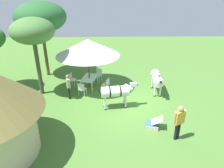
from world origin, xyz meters
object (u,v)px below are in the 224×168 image
(shade_umbrella, at_px, (88,47))
(guest_beside_umbrella, at_px, (68,84))
(patio_chair_west_end, at_px, (106,84))
(acacia_tree_far_lawn, at_px, (33,32))
(patio_chair_near_hut, at_px, (99,74))
(acacia_tree_left_background, at_px, (40,17))
(standing_watcher, at_px, (179,120))
(zebra_by_umbrella, at_px, (157,79))
(patio_chair_near_lawn, at_px, (82,89))
(striped_lounge_chair, at_px, (154,123))
(patio_chair_east_end, at_px, (72,79))
(patio_dining_table, at_px, (89,78))
(zebra_nearest_camera, at_px, (116,92))

(shade_umbrella, relative_size, guest_beside_umbrella, 2.59)
(guest_beside_umbrella, bearing_deg, patio_chair_west_end, -84.60)
(guest_beside_umbrella, bearing_deg, acacia_tree_far_lawn, 51.49)
(patio_chair_near_hut, bearing_deg, guest_beside_umbrella, 83.92)
(acacia_tree_far_lawn, relative_size, acacia_tree_left_background, 0.88)
(patio_chair_near_hut, relative_size, standing_watcher, 0.51)
(shade_umbrella, bearing_deg, zebra_by_umbrella, -101.16)
(patio_chair_near_lawn, xyz_separation_m, patio_chair_near_hut, (2.40, -0.97, 0.00))
(patio_chair_near_hut, xyz_separation_m, striped_lounge_chair, (-5.78, -2.92, -0.27))
(patio_chair_near_hut, distance_m, acacia_tree_left_background, 5.70)
(patio_chair_east_end, xyz_separation_m, acacia_tree_far_lawn, (-1.14, 1.79, 3.49))
(patio_dining_table, distance_m, standing_watcher, 7.04)
(patio_chair_near_lawn, bearing_deg, patio_chair_west_end, 40.65)
(patio_chair_near_lawn, distance_m, acacia_tree_left_background, 6.08)
(zebra_by_umbrella, bearing_deg, patio_chair_east_end, -8.29)
(patio_chair_east_end, height_order, acacia_tree_far_lawn, acacia_tree_far_lawn)
(patio_chair_east_end, relative_size, acacia_tree_left_background, 0.16)
(patio_chair_near_lawn, distance_m, guest_beside_umbrella, 0.94)
(patio_dining_table, bearing_deg, zebra_by_umbrella, -101.16)
(shade_umbrella, bearing_deg, patio_chair_near_lawn, 162.46)
(zebra_by_umbrella, bearing_deg, zebra_nearest_camera, 36.85)
(zebra_nearest_camera, bearing_deg, patio_dining_table, -155.46)
(patio_chair_west_end, xyz_separation_m, striped_lounge_chair, (-4.05, -2.34, -0.27))
(standing_watcher, bearing_deg, guest_beside_umbrella, 119.43)
(acacia_tree_left_background, bearing_deg, patio_dining_table, -124.15)
(guest_beside_umbrella, height_order, zebra_by_umbrella, guest_beside_umbrella)
(patio_chair_west_end, xyz_separation_m, zebra_nearest_camera, (-2.08, -0.55, 0.49))
(patio_chair_near_hut, distance_m, zebra_by_umbrella, 4.38)
(striped_lounge_chair, bearing_deg, zebra_by_umbrella, 0.77)
(patio_chair_near_hut, bearing_deg, patio_dining_table, 90.00)
(patio_dining_table, distance_m, zebra_nearest_camera, 3.18)
(zebra_nearest_camera, bearing_deg, guest_beside_umbrella, -119.40)
(shade_umbrella, xyz_separation_m, patio_dining_table, (0.00, 0.00, -2.18))
(shade_umbrella, xyz_separation_m, acacia_tree_left_background, (2.33, 3.43, 1.55))
(striped_lounge_chair, height_order, zebra_nearest_camera, zebra_nearest_camera)
(patio_chair_east_end, xyz_separation_m, acacia_tree_left_background, (2.00, 2.18, 3.87))
(shade_umbrella, xyz_separation_m, zebra_by_umbrella, (-0.87, -4.43, -1.87))
(patio_chair_east_end, distance_m, guest_beside_umbrella, 1.93)
(patio_chair_near_hut, bearing_deg, shade_umbrella, 90.00)
(striped_lounge_chair, distance_m, zebra_nearest_camera, 2.77)
(patio_chair_near_hut, bearing_deg, patio_chair_near_lawn, 94.55)
(zebra_by_umbrella, bearing_deg, guest_beside_umbrella, 10.49)
(zebra_by_umbrella, bearing_deg, acacia_tree_left_background, -18.54)
(acacia_tree_left_background, bearing_deg, patio_chair_east_end, -132.61)
(patio_dining_table, xyz_separation_m, guest_beside_umbrella, (-1.55, 1.16, 0.30))
(patio_dining_table, relative_size, acacia_tree_left_background, 0.31)
(patio_chair_west_end, relative_size, standing_watcher, 0.51)
(patio_chair_near_lawn, height_order, acacia_tree_left_background, acacia_tree_left_background)
(patio_dining_table, relative_size, striped_lounge_chair, 1.85)
(patio_chair_near_lawn, bearing_deg, striped_lounge_chair, -23.47)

